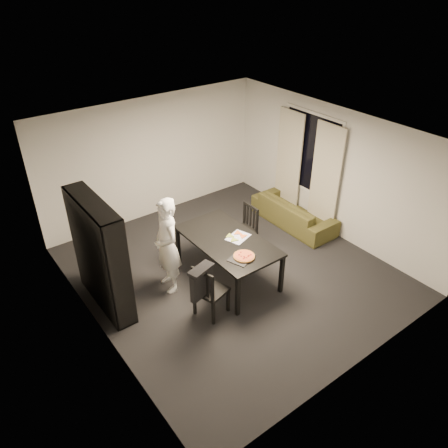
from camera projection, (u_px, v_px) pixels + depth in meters
room at (233, 210)px, 7.33m from camera, size 5.01×5.51×2.61m
window_pane at (311, 153)px, 8.89m from camera, size 0.02×1.40×1.60m
window_frame at (311, 153)px, 8.89m from camera, size 0.03×1.52×1.72m
curtain_left at (325, 179)px, 8.68m from camera, size 0.03×0.70×2.25m
curtain_right at (289, 162)px, 9.39m from camera, size 0.03×0.70×2.25m
bookshelf at (100, 255)px, 6.82m from camera, size 0.35×1.50×1.90m
dining_table at (227, 243)px, 7.52m from camera, size 1.05×1.88×0.78m
chair_left at (207, 289)px, 6.75m from camera, size 0.55×0.55×0.96m
chair_right at (246, 226)px, 8.32m from camera, size 0.46×0.46×0.96m
draped_jacket at (202, 281)px, 6.53m from camera, size 0.46×0.29×0.53m
person at (167, 246)px, 7.20m from camera, size 0.49×0.67×1.72m
baking_tray at (242, 258)px, 7.03m from camera, size 0.48×0.44×0.01m
pepperoni_pizza at (244, 256)px, 7.03m from camera, size 0.35×0.35×0.03m
kitchen_towel at (238, 237)px, 7.54m from camera, size 0.47×0.41×0.01m
pizza_slices at (236, 236)px, 7.55m from camera, size 0.45×0.41×0.01m
sofa at (294, 212)px, 9.29m from camera, size 0.76×1.94×0.57m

